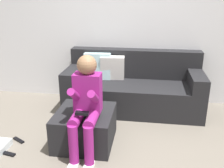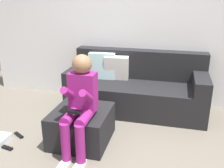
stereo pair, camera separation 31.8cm
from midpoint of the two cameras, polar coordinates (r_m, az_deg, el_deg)
The scene contains 6 objects.
wall_back at distance 4.19m, azimuth 5.86°, elevation 12.85°, with size 4.89×0.10×2.47m, color silver.
couch_sectional at distance 3.97m, azimuth 7.64°, elevation -0.92°, with size 2.05×0.85×0.89m.
ottoman at distance 3.14m, azimuth -3.91°, elevation -9.37°, with size 0.67×0.70×0.41m, color black.
person_seated at distance 2.77m, azimuth -3.94°, elevation -3.88°, with size 0.30×0.63×1.11m.
remote_by_storage_bin at distance 3.48m, azimuth -17.69°, elevation -10.92°, with size 0.18×0.04×0.02m, color black.
remote_under_side_table at distance 3.27m, azimuth -20.02°, elevation -13.31°, with size 0.18×0.05×0.02m, color black.
Camera 2 is at (0.76, -2.04, 1.73)m, focal length 40.85 mm.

